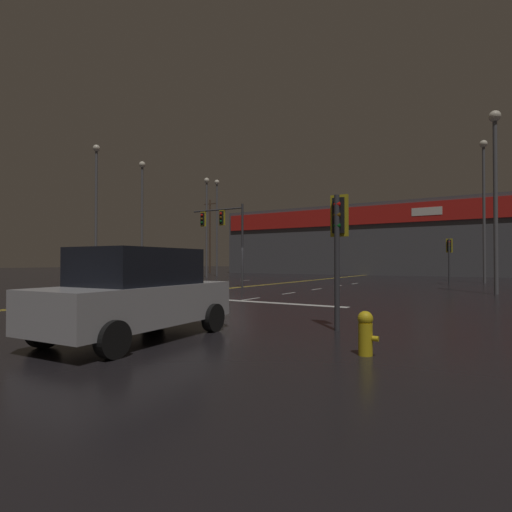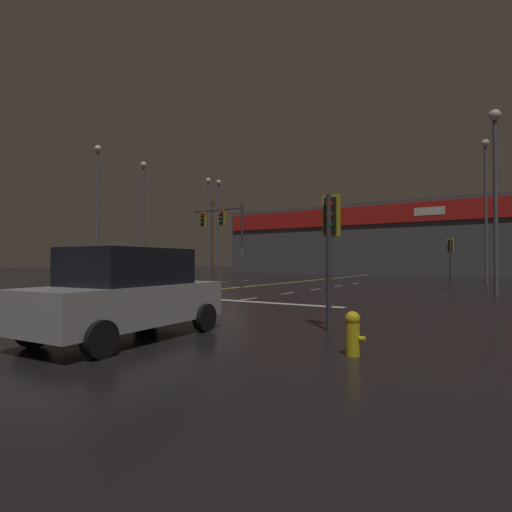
{
  "view_description": "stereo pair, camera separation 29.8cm",
  "coord_description": "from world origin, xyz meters",
  "px_view_note": "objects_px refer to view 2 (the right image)",
  "views": [
    {
      "loc": [
        14.05,
        -19.98,
        1.59
      ],
      "look_at": [
        0.0,
        2.91,
        2.0
      ],
      "focal_mm": 28.0,
      "sensor_mm": 36.0,
      "label": 1
    },
    {
      "loc": [
        14.31,
        -19.82,
        1.59
      ],
      "look_at": [
        0.0,
        2.91,
        2.0
      ],
      "focal_mm": 28.0,
      "sensor_mm": 36.0,
      "label": 2
    }
  ],
  "objects_px": {
    "streetlight_near_left": "(98,196)",
    "streetlight_far_median": "(208,215)",
    "streetlight_far_left": "(486,193)",
    "streetlight_far_right": "(143,205)",
    "traffic_signal_corner_southeast": "(330,231)",
    "streetlight_near_right": "(495,176)",
    "streetlight_median_approach": "(219,216)",
    "traffic_signal_median": "(221,225)",
    "traffic_signal_corner_northeast": "(450,251)",
    "parked_car": "(128,293)",
    "fire_hydrant": "(353,332)"
  },
  "relations": [
    {
      "from": "streetlight_median_approach",
      "to": "streetlight_far_left",
      "type": "height_order",
      "value": "streetlight_median_approach"
    },
    {
      "from": "traffic_signal_median",
      "to": "streetlight_near_left",
      "type": "relative_size",
      "value": 0.48
    },
    {
      "from": "streetlight_far_left",
      "to": "parked_car",
      "type": "relative_size",
      "value": 2.46
    },
    {
      "from": "streetlight_median_approach",
      "to": "traffic_signal_median",
      "type": "bearing_deg",
      "value": -51.95
    },
    {
      "from": "traffic_signal_median",
      "to": "parked_car",
      "type": "bearing_deg",
      "value": -59.14
    },
    {
      "from": "traffic_signal_median",
      "to": "streetlight_median_approach",
      "type": "bearing_deg",
      "value": 128.05
    },
    {
      "from": "streetlight_far_median",
      "to": "parked_car",
      "type": "distance_m",
      "value": 33.59
    },
    {
      "from": "traffic_signal_corner_northeast",
      "to": "streetlight_near_left",
      "type": "distance_m",
      "value": 27.2
    },
    {
      "from": "traffic_signal_median",
      "to": "streetlight_far_right",
      "type": "bearing_deg",
      "value": 162.24
    },
    {
      "from": "streetlight_near_left",
      "to": "streetlight_near_right",
      "type": "bearing_deg",
      "value": 5.1
    },
    {
      "from": "streetlight_near_right",
      "to": "streetlight_median_approach",
      "type": "bearing_deg",
      "value": 154.41
    },
    {
      "from": "streetlight_far_median",
      "to": "parked_car",
      "type": "xyz_separation_m",
      "value": [
        19.55,
        -26.74,
        -5.58
      ]
    },
    {
      "from": "traffic_signal_corner_southeast",
      "to": "streetlight_median_approach",
      "type": "xyz_separation_m",
      "value": [
        -23.97,
        26.89,
        4.47
      ]
    },
    {
      "from": "parked_car",
      "to": "streetlight_far_right",
      "type": "bearing_deg",
      "value": 137.38
    },
    {
      "from": "streetlight_near_left",
      "to": "streetlight_far_median",
      "type": "relative_size",
      "value": 1.07
    },
    {
      "from": "streetlight_near_left",
      "to": "fire_hydrant",
      "type": "xyz_separation_m",
      "value": [
        25.7,
        -13.71,
        -6.5
      ]
    },
    {
      "from": "streetlight_far_right",
      "to": "streetlight_far_left",
      "type": "bearing_deg",
      "value": 21.43
    },
    {
      "from": "traffic_signal_median",
      "to": "traffic_signal_corner_northeast",
      "type": "height_order",
      "value": "traffic_signal_median"
    },
    {
      "from": "streetlight_near_right",
      "to": "parked_car",
      "type": "bearing_deg",
      "value": -109.99
    },
    {
      "from": "traffic_signal_corner_northeast",
      "to": "traffic_signal_corner_southeast",
      "type": "xyz_separation_m",
      "value": [
        -0.15,
        -22.25,
        -0.06
      ]
    },
    {
      "from": "traffic_signal_corner_northeast",
      "to": "streetlight_median_approach",
      "type": "bearing_deg",
      "value": 169.12
    },
    {
      "from": "streetlight_far_right",
      "to": "streetlight_near_left",
      "type": "bearing_deg",
      "value": -102.42
    },
    {
      "from": "streetlight_far_left",
      "to": "streetlight_far_right",
      "type": "xyz_separation_m",
      "value": [
        -25.75,
        -10.11,
        -0.21
      ]
    },
    {
      "from": "streetlight_near_left",
      "to": "streetlight_far_right",
      "type": "relative_size",
      "value": 1.06
    },
    {
      "from": "traffic_signal_corner_northeast",
      "to": "streetlight_near_right",
      "type": "relative_size",
      "value": 0.36
    },
    {
      "from": "traffic_signal_corner_southeast",
      "to": "streetlight_near_left",
      "type": "relative_size",
      "value": 0.29
    },
    {
      "from": "traffic_signal_corner_southeast",
      "to": "streetlight_near_right",
      "type": "bearing_deg",
      "value": 77.62
    },
    {
      "from": "streetlight_median_approach",
      "to": "traffic_signal_corner_southeast",
      "type": "bearing_deg",
      "value": -48.29
    },
    {
      "from": "streetlight_near_left",
      "to": "streetlight_far_left",
      "type": "bearing_deg",
      "value": 27.92
    },
    {
      "from": "traffic_signal_corner_northeast",
      "to": "traffic_signal_corner_southeast",
      "type": "height_order",
      "value": "traffic_signal_corner_northeast"
    },
    {
      "from": "streetlight_far_left",
      "to": "fire_hydrant",
      "type": "bearing_deg",
      "value": -91.93
    },
    {
      "from": "streetlight_near_left",
      "to": "streetlight_far_median",
      "type": "distance_m",
      "value": 12.14
    },
    {
      "from": "fire_hydrant",
      "to": "streetlight_near_right",
      "type": "bearing_deg",
      "value": 83.7
    },
    {
      "from": "streetlight_far_left",
      "to": "traffic_signal_corner_southeast",
      "type": "bearing_deg",
      "value": -94.94
    },
    {
      "from": "streetlight_near_left",
      "to": "streetlight_far_left",
      "type": "height_order",
      "value": "streetlight_near_left"
    },
    {
      "from": "streetlight_far_median",
      "to": "traffic_signal_corner_southeast",
      "type": "bearing_deg",
      "value": -45.96
    },
    {
      "from": "traffic_signal_median",
      "to": "streetlight_far_median",
      "type": "relative_size",
      "value": 0.51
    },
    {
      "from": "traffic_signal_median",
      "to": "streetlight_far_median",
      "type": "bearing_deg",
      "value": 132.11
    },
    {
      "from": "traffic_signal_median",
      "to": "parked_car",
      "type": "relative_size",
      "value": 1.2
    },
    {
      "from": "streetlight_far_median",
      "to": "fire_hydrant",
      "type": "xyz_separation_m",
      "value": [
        24.01,
        -25.73,
        -6.13
      ]
    },
    {
      "from": "streetlight_near_right",
      "to": "streetlight_median_approach",
      "type": "height_order",
      "value": "streetlight_median_approach"
    },
    {
      "from": "streetlight_far_left",
      "to": "streetlight_far_right",
      "type": "relative_size",
      "value": 1.04
    },
    {
      "from": "traffic_signal_corner_southeast",
      "to": "streetlight_near_right",
      "type": "relative_size",
      "value": 0.35
    },
    {
      "from": "traffic_signal_median",
      "to": "traffic_signal_corner_northeast",
      "type": "distance_m",
      "value": 16.23
    },
    {
      "from": "traffic_signal_corner_southeast",
      "to": "streetlight_far_left",
      "type": "relative_size",
      "value": 0.29
    },
    {
      "from": "traffic_signal_corner_southeast",
      "to": "parked_car",
      "type": "xyz_separation_m",
      "value": [
        -3.19,
        -3.23,
        -1.39
      ]
    },
    {
      "from": "traffic_signal_corner_southeast",
      "to": "streetlight_near_left",
      "type": "xyz_separation_m",
      "value": [
        -24.42,
        11.49,
        4.56
      ]
    },
    {
      "from": "traffic_signal_median",
      "to": "streetlight_far_left",
      "type": "bearing_deg",
      "value": 43.59
    },
    {
      "from": "traffic_signal_corner_northeast",
      "to": "streetlight_far_right",
      "type": "distance_m",
      "value": 24.99
    },
    {
      "from": "fire_hydrant",
      "to": "parked_car",
      "type": "distance_m",
      "value": 4.61
    }
  ]
}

